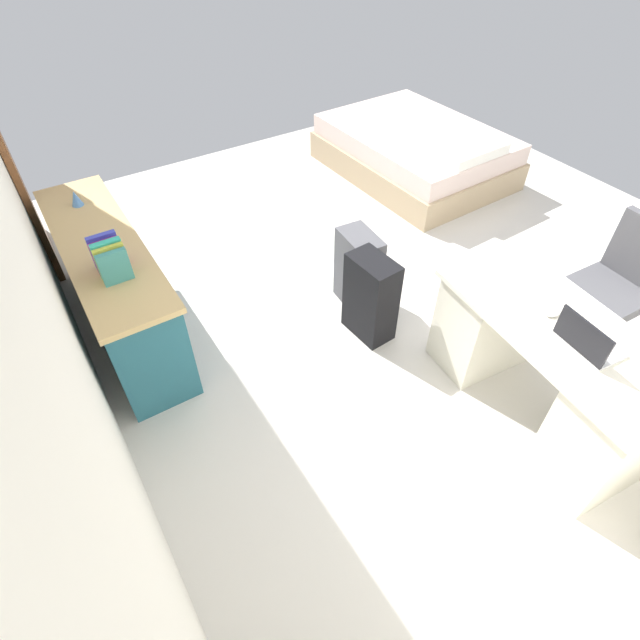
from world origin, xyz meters
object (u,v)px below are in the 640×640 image
Objects in this scene: suitcase_spare_grey at (358,270)px; figurine_small at (76,198)px; bed at (415,151)px; computer_mouse at (553,313)px; suitcase_black at (371,298)px; credenza at (116,287)px; desk at (544,367)px; office_chair at (611,294)px; laptop at (587,341)px.

suitcase_spare_grey is 2.07m from figurine_small.
bed is 17.67× the size of figurine_small.
suitcase_spare_grey is 1.44m from computer_mouse.
credenza is at bearing 52.43° from suitcase_black.
desk reaches higher than suitcase_black.
suitcase_black is 1.19m from computer_mouse.
desk is 2.43× the size of suitcase_spare_grey.
bed is (2.81, -1.42, -0.14)m from desk.
figurine_small is (-0.18, 3.35, 0.58)m from bed.
office_chair is 0.48× the size of bed.
credenza reaches higher than suitcase_spare_grey.
credenza is at bearing 101.95° from bed.
desk is at bearing -137.36° from credenza.
desk is 1.20m from suitcase_black.
bed is 3.35m from laptop.
office_chair is 1.52× the size of suitcase_spare_grey.
credenza is (2.10, 1.93, 0.01)m from desk.
credenza is at bearing -179.83° from figurine_small.
laptop is at bearing 109.92° from office_chair.
computer_mouse reaches higher than suitcase_spare_grey.
credenza is at bearing 42.64° from desk.
laptop is at bearing 170.98° from computer_mouse.
laptop is 0.27m from computer_mouse.
office_chair is at bearing 168.39° from bed.
suitcase_spare_grey is 5.61× the size of figurine_small.
suitcase_black is at bearing 163.86° from suitcase_spare_grey.
suitcase_black is at bearing 54.94° from office_chair.
suitcase_black is at bearing -123.84° from credenza.
office_chair reaches higher than credenza.
suitcase_black is 1.41m from laptop.
figurine_small reaches higher than desk.
suitcase_black reaches higher than suitcase_spare_grey.
desk is 13.63× the size of figurine_small.
laptop is (-0.33, 0.92, 0.36)m from office_chair.
office_chair reaches higher than suitcase_spare_grey.
office_chair is 1.04m from laptop.
computer_mouse is (-2.72, 1.40, 0.50)m from bed.
laptop is 3.31× the size of computer_mouse.
credenza is at bearing 71.81° from suitcase_spare_grey.
suitcase_spare_grey is 1.67m from laptop.
laptop reaches higher than credenza.
laptop is (-2.97, 1.46, 0.53)m from bed.
office_chair is 9.40× the size of computer_mouse.
credenza is 2.78× the size of suitcase_black.
office_chair reaches higher than bed.
figurine_small is (2.45, 2.81, 0.41)m from office_chair.
suitcase_spare_grey is at bearing 44.14° from office_chair.
suitcase_spare_grey is at bearing -126.99° from figurine_small.
credenza is 0.69m from figurine_small.
office_chair reaches higher than laptop.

